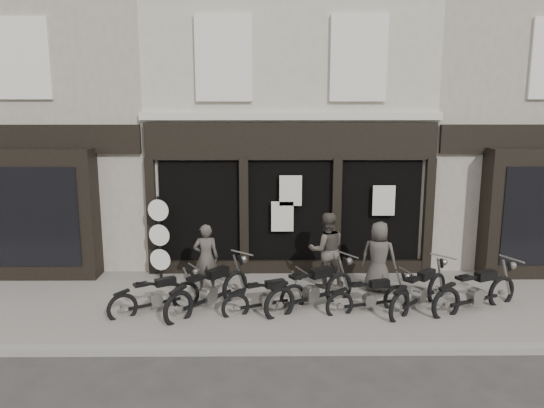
{
  "coord_description": "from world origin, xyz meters",
  "views": [
    {
      "loc": [
        -0.55,
        -10.0,
        4.42
      ],
      "look_at": [
        -0.47,
        1.6,
        2.15
      ],
      "focal_mm": 35.0,
      "sensor_mm": 36.0,
      "label": 1
    }
  ],
  "objects_px": {
    "motorcycle_1": "(209,294)",
    "motorcycle_2": "(266,299)",
    "motorcycle_6": "(476,295)",
    "man_left": "(206,258)",
    "advert_sign_post": "(160,242)",
    "man_right": "(379,257)",
    "motorcycle_4": "(370,299)",
    "motorcycle_5": "(420,294)",
    "motorcycle_3": "(311,292)",
    "man_centre": "(327,250)",
    "motorcycle_0": "(156,299)"
  },
  "relations": [
    {
      "from": "motorcycle_1",
      "to": "motorcycle_2",
      "type": "xyz_separation_m",
      "value": [
        1.19,
        -0.11,
        -0.09
      ]
    },
    {
      "from": "motorcycle_6",
      "to": "man_left",
      "type": "relative_size",
      "value": 1.37
    },
    {
      "from": "motorcycle_6",
      "to": "advert_sign_post",
      "type": "bearing_deg",
      "value": 138.3
    },
    {
      "from": "man_left",
      "to": "man_right",
      "type": "distance_m",
      "value": 3.94
    },
    {
      "from": "motorcycle_6",
      "to": "motorcycle_4",
      "type": "bearing_deg",
      "value": 155.53
    },
    {
      "from": "motorcycle_5",
      "to": "motorcycle_3",
      "type": "bearing_deg",
      "value": 133.82
    },
    {
      "from": "man_centre",
      "to": "man_left",
      "type": "bearing_deg",
      "value": -1.65
    },
    {
      "from": "man_centre",
      "to": "motorcycle_0",
      "type": "bearing_deg",
      "value": 14.71
    },
    {
      "from": "man_right",
      "to": "man_centre",
      "type": "bearing_deg",
      "value": 5.13
    },
    {
      "from": "motorcycle_1",
      "to": "man_right",
      "type": "xyz_separation_m",
      "value": [
        3.75,
        1.04,
        0.48
      ]
    },
    {
      "from": "man_right",
      "to": "advert_sign_post",
      "type": "relative_size",
      "value": 0.75
    },
    {
      "from": "motorcycle_2",
      "to": "motorcycle_3",
      "type": "height_order",
      "value": "motorcycle_3"
    },
    {
      "from": "motorcycle_5",
      "to": "man_centre",
      "type": "bearing_deg",
      "value": 98.84
    },
    {
      "from": "motorcycle_3",
      "to": "motorcycle_6",
      "type": "bearing_deg",
      "value": -36.98
    },
    {
      "from": "motorcycle_6",
      "to": "motorcycle_1",
      "type": "bearing_deg",
      "value": 153.45
    },
    {
      "from": "motorcycle_1",
      "to": "motorcycle_6",
      "type": "bearing_deg",
      "value": -50.63
    },
    {
      "from": "motorcycle_3",
      "to": "man_right",
      "type": "xyz_separation_m",
      "value": [
        1.6,
        0.98,
        0.49
      ]
    },
    {
      "from": "motorcycle_5",
      "to": "man_centre",
      "type": "height_order",
      "value": "man_centre"
    },
    {
      "from": "motorcycle_6",
      "to": "man_left",
      "type": "height_order",
      "value": "man_left"
    },
    {
      "from": "motorcycle_2",
      "to": "advert_sign_post",
      "type": "xyz_separation_m",
      "value": [
        -2.58,
        2.02,
        0.7
      ]
    },
    {
      "from": "man_left",
      "to": "man_right",
      "type": "xyz_separation_m",
      "value": [
        3.94,
        -0.07,
        0.03
      ]
    },
    {
      "from": "man_left",
      "to": "motorcycle_5",
      "type": "bearing_deg",
      "value": 160.1
    },
    {
      "from": "man_left",
      "to": "advert_sign_post",
      "type": "xyz_separation_m",
      "value": [
        -1.21,
        0.81,
        0.16
      ]
    },
    {
      "from": "motorcycle_6",
      "to": "man_centre",
      "type": "distance_m",
      "value": 3.35
    },
    {
      "from": "man_centre",
      "to": "advert_sign_post",
      "type": "xyz_separation_m",
      "value": [
        -3.99,
        0.56,
        0.05
      ]
    },
    {
      "from": "motorcycle_6",
      "to": "man_left",
      "type": "xyz_separation_m",
      "value": [
        -5.76,
        1.18,
        0.46
      ]
    },
    {
      "from": "advert_sign_post",
      "to": "motorcycle_5",
      "type": "bearing_deg",
      "value": -5.09
    },
    {
      "from": "motorcycle_1",
      "to": "motorcycle_5",
      "type": "height_order",
      "value": "motorcycle_1"
    },
    {
      "from": "man_centre",
      "to": "motorcycle_1",
      "type": "bearing_deg",
      "value": 20.83
    },
    {
      "from": "motorcycle_0",
      "to": "man_left",
      "type": "xyz_separation_m",
      "value": [
        0.91,
        1.2,
        0.52
      ]
    },
    {
      "from": "motorcycle_6",
      "to": "advert_sign_post",
      "type": "height_order",
      "value": "advert_sign_post"
    },
    {
      "from": "motorcycle_3",
      "to": "man_left",
      "type": "relative_size",
      "value": 1.32
    },
    {
      "from": "man_left",
      "to": "man_right",
      "type": "height_order",
      "value": "man_right"
    },
    {
      "from": "man_left",
      "to": "man_centre",
      "type": "distance_m",
      "value": 2.79
    },
    {
      "from": "man_right",
      "to": "advert_sign_post",
      "type": "xyz_separation_m",
      "value": [
        -5.15,
        0.87,
        0.12
      ]
    },
    {
      "from": "motorcycle_1",
      "to": "motorcycle_6",
      "type": "height_order",
      "value": "motorcycle_1"
    },
    {
      "from": "motorcycle_1",
      "to": "man_centre",
      "type": "bearing_deg",
      "value": -22.37
    },
    {
      "from": "motorcycle_4",
      "to": "advert_sign_post",
      "type": "relative_size",
      "value": 0.86
    },
    {
      "from": "motorcycle_0",
      "to": "man_right",
      "type": "height_order",
      "value": "man_right"
    },
    {
      "from": "motorcycle_5",
      "to": "motorcycle_6",
      "type": "relative_size",
      "value": 0.82
    },
    {
      "from": "motorcycle_2",
      "to": "man_right",
      "type": "distance_m",
      "value": 2.87
    },
    {
      "from": "motorcycle_2",
      "to": "motorcycle_5",
      "type": "bearing_deg",
      "value": -21.26
    },
    {
      "from": "motorcycle_5",
      "to": "man_centre",
      "type": "xyz_separation_m",
      "value": [
        -1.83,
        1.34,
        0.58
      ]
    },
    {
      "from": "motorcycle_1",
      "to": "motorcycle_4",
      "type": "xyz_separation_m",
      "value": [
        3.34,
        -0.13,
        -0.08
      ]
    },
    {
      "from": "man_right",
      "to": "motorcycle_1",
      "type": "bearing_deg",
      "value": 35.72
    },
    {
      "from": "motorcycle_2",
      "to": "man_right",
      "type": "relative_size",
      "value": 1.09
    },
    {
      "from": "motorcycle_0",
      "to": "man_left",
      "type": "distance_m",
      "value": 1.6
    },
    {
      "from": "motorcycle_0",
      "to": "motorcycle_3",
      "type": "bearing_deg",
      "value": -28.45
    },
    {
      "from": "motorcycle_3",
      "to": "motorcycle_4",
      "type": "bearing_deg",
      "value": -43.62
    },
    {
      "from": "motorcycle_1",
      "to": "motorcycle_2",
      "type": "height_order",
      "value": "motorcycle_1"
    }
  ]
}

